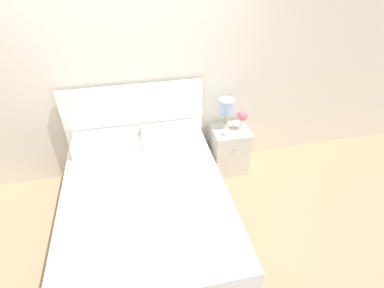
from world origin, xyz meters
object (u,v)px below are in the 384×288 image
nightstand (229,149)px  table_lamp (226,108)px  flower_vase (243,118)px  alarm_clock (226,132)px  bed (146,205)px

nightstand → table_lamp: table_lamp is taller
flower_vase → alarm_clock: size_ratio=3.22×
table_lamp → flower_vase: (0.19, -0.09, -0.11)m
bed → flower_vase: bearing=30.6°
bed → nightstand: (1.13, 0.75, -0.02)m
bed → nightstand: 1.35m
flower_vase → alarm_clock: bearing=-159.2°
bed → alarm_clock: (1.04, 0.66, 0.31)m
nightstand → table_lamp: bearing=122.4°
nightstand → alarm_clock: (-0.09, -0.09, 0.33)m
alarm_clock → flower_vase: bearing=20.8°
bed → nightstand: bearing=33.7°
nightstand → flower_vase: bearing=-2.3°
alarm_clock → table_lamp: bearing=78.3°
bed → flower_vase: bed is taller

